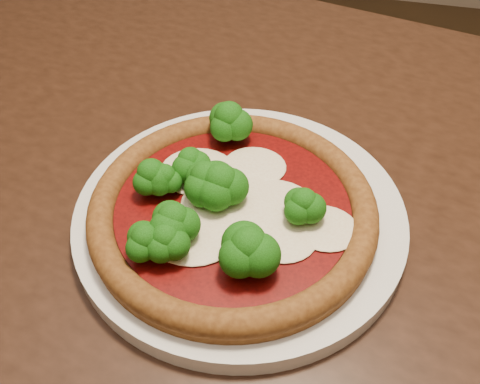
# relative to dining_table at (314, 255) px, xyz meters

# --- Properties ---
(dining_table) EXTENTS (1.34, 1.02, 0.75)m
(dining_table) POSITION_rel_dining_table_xyz_m (0.00, 0.00, 0.00)
(dining_table) COLOR black
(dining_table) RESTS_ON floor
(plate) EXTENTS (0.30, 0.30, 0.02)m
(plate) POSITION_rel_dining_table_xyz_m (-0.07, -0.06, 0.11)
(plate) COLOR silver
(plate) RESTS_ON dining_table
(pizza) EXTENTS (0.26, 0.26, 0.06)m
(pizza) POSITION_rel_dining_table_xyz_m (-0.08, -0.07, 0.14)
(pizza) COLOR brown
(pizza) RESTS_ON plate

